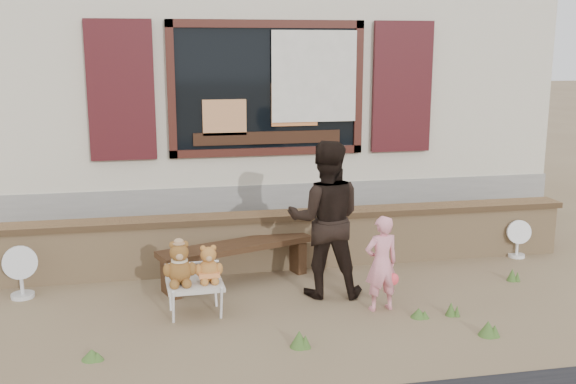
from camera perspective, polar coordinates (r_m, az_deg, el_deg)
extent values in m
plane|color=brown|center=(7.17, 0.95, -8.85)|extent=(80.00, 80.00, 0.00)
cube|color=#B2A690|center=(11.12, -4.01, 11.31)|extent=(8.00, 5.00, 3.20)
cube|color=gray|center=(11.33, -3.86, 1.15)|extent=(8.04, 5.04, 0.80)
cube|color=black|center=(8.64, -1.80, 8.74)|extent=(2.30, 0.04, 1.50)
cube|color=#3C1711|center=(8.60, -1.81, 14.05)|extent=(2.50, 0.08, 0.10)
cube|color=#3C1711|center=(8.70, -1.74, 3.46)|extent=(2.50, 0.08, 0.10)
cube|color=#3C1711|center=(8.50, -9.87, 8.51)|extent=(0.10, 0.08, 1.70)
cube|color=#3C1711|center=(8.89, 5.96, 8.78)|extent=(0.10, 0.08, 1.70)
cube|color=#3D1017|center=(8.50, -13.96, 8.33)|extent=(0.80, 0.07, 1.70)
cube|color=#3D1017|center=(9.08, 9.64, 8.74)|extent=(0.80, 0.07, 1.70)
cube|color=beige|center=(8.68, 2.24, 9.74)|extent=(1.10, 0.02, 1.15)
cube|color=black|center=(8.67, -1.74, 4.63)|extent=(1.90, 0.06, 0.16)
cube|color=tan|center=(8.56, -5.41, 6.31)|extent=(0.55, 0.06, 0.45)
cube|color=#E08447|center=(8.69, 0.54, 7.44)|extent=(0.60, 0.06, 0.55)
cube|color=tan|center=(8.00, -0.56, -4.31)|extent=(7.00, 0.30, 0.60)
cube|color=brown|center=(7.91, -0.57, -2.02)|extent=(7.10, 0.36, 0.07)
cube|color=#342012|center=(7.47, -4.43, -4.61)|extent=(1.78, 0.94, 0.07)
cube|color=#342012|center=(7.25, -9.88, -7.20)|extent=(0.21, 0.35, 0.37)
cube|color=#342012|center=(7.89, 0.62, -5.39)|extent=(0.21, 0.35, 0.37)
cube|color=beige|center=(6.68, -7.90, -7.75)|extent=(0.56, 0.50, 0.04)
cylinder|color=silver|center=(6.53, -9.68, -9.84)|extent=(0.03, 0.03, 0.29)
cylinder|color=silver|center=(6.57, -5.66, -9.58)|extent=(0.03, 0.03, 0.29)
cylinder|color=silver|center=(6.91, -9.94, -8.57)|extent=(0.03, 0.03, 0.29)
cylinder|color=silver|center=(6.95, -6.16, -8.33)|extent=(0.03, 0.03, 0.29)
imported|color=pink|center=(6.74, 7.91, -6.00)|extent=(0.38, 0.27, 0.97)
imported|color=black|center=(7.00, 3.19, -2.31)|extent=(0.91, 0.78, 1.64)
cylinder|color=silver|center=(7.66, -21.53, -8.14)|extent=(0.24, 0.24, 0.04)
cylinder|color=silver|center=(7.61, -21.62, -7.06)|extent=(0.04, 0.04, 0.31)
cylinder|color=silver|center=(7.55, -21.76, -5.49)|extent=(0.37, 0.18, 0.35)
cylinder|color=white|center=(8.92, 18.77, -5.11)|extent=(0.20, 0.20, 0.04)
cylinder|color=white|center=(8.88, 18.83, -4.32)|extent=(0.03, 0.03, 0.26)
cylinder|color=white|center=(8.83, 18.91, -3.17)|extent=(0.31, 0.16, 0.30)
cone|color=#3F6227|center=(8.01, 18.44, -6.66)|extent=(0.12, 0.12, 0.14)
cone|color=#3F6227|center=(6.05, -16.28, -13.04)|extent=(0.18, 0.18, 0.09)
cone|color=#3F6227|center=(6.50, 16.57, -11.00)|extent=(0.18, 0.18, 0.14)
cone|color=#3F6227|center=(6.86, 13.63, -9.59)|extent=(0.11, 0.11, 0.14)
cone|color=#3F6227|center=(6.02, 0.95, -12.32)|extent=(0.17, 0.17, 0.15)
cone|color=#3F6227|center=(6.76, 11.00, -10.00)|extent=(0.16, 0.16, 0.09)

